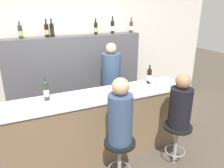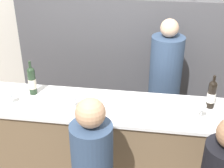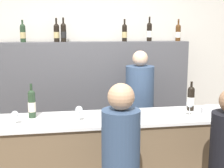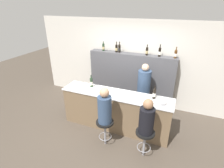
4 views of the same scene
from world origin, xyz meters
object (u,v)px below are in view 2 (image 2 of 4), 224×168
(wine_glass_1, at_px, (73,98))
(bartender, at_px, (164,93))
(wine_bottle_counter_0, at_px, (32,80))
(guest_seated_left, at_px, (91,155))
(wine_glass_2, at_px, (202,107))
(wine_bottle_counter_1, at_px, (212,94))
(wine_glass_0, at_px, (10,95))

(wine_glass_1, height_order, bartender, bartender)
(wine_bottle_counter_0, relative_size, wine_glass_1, 2.29)
(guest_seated_left, bearing_deg, wine_glass_2, 35.22)
(wine_glass_2, relative_size, guest_seated_left, 0.19)
(wine_glass_2, bearing_deg, wine_bottle_counter_1, 64.13)
(guest_seated_left, distance_m, bartender, 1.55)
(wine_glass_0, bearing_deg, wine_bottle_counter_0, 56.41)
(bartender, bearing_deg, wine_bottle_counter_0, -151.73)
(wine_glass_2, xyz_separation_m, guest_seated_left, (-0.80, -0.57, -0.12))
(wine_bottle_counter_1, bearing_deg, bartender, 119.63)
(wine_bottle_counter_0, height_order, wine_glass_1, wine_bottle_counter_0)
(wine_glass_1, distance_m, wine_glass_2, 1.08)
(wine_bottle_counter_0, height_order, guest_seated_left, guest_seated_left)
(bartender, bearing_deg, guest_seated_left, -109.96)
(wine_bottle_counter_1, relative_size, wine_glass_0, 2.44)
(wine_glass_2, bearing_deg, wine_glass_1, 180.00)
(wine_glass_0, height_order, bartender, bartender)
(wine_glass_2, bearing_deg, guest_seated_left, -144.78)
(wine_bottle_counter_1, relative_size, wine_glass_1, 2.11)
(guest_seated_left, bearing_deg, wine_bottle_counter_0, 133.13)
(wine_bottle_counter_0, height_order, bartender, bartender)
(wine_bottle_counter_0, height_order, wine_glass_0, wine_bottle_counter_0)
(wine_glass_2, bearing_deg, wine_glass_0, 180.00)
(wine_glass_2, bearing_deg, bartender, 108.01)
(wine_glass_0, xyz_separation_m, wine_glass_2, (1.65, -0.00, 0.03))
(wine_glass_2, relative_size, bartender, 0.10)
(wine_glass_2, distance_m, guest_seated_left, 0.99)
(wine_bottle_counter_1, height_order, bartender, bartender)
(wine_glass_1, bearing_deg, wine_glass_0, 180.00)
(wine_bottle_counter_0, xyz_separation_m, guest_seated_left, (0.72, -0.77, -0.15))
(wine_bottle_counter_0, relative_size, wine_bottle_counter_1, 1.09)
(wine_glass_0, xyz_separation_m, guest_seated_left, (0.85, -0.57, -0.09))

